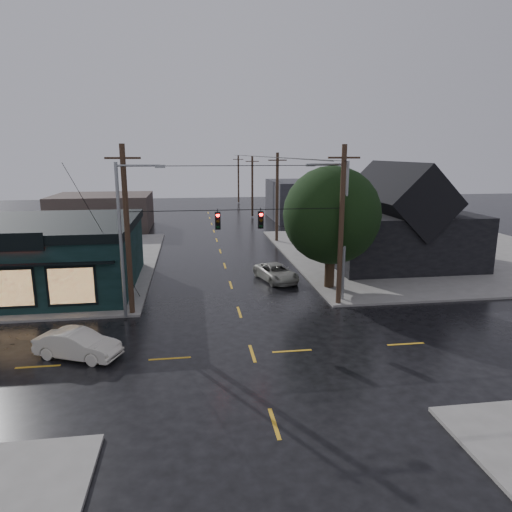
{
  "coord_description": "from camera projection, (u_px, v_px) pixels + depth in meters",
  "views": [
    {
      "loc": [
        -2.77,
        -20.61,
        9.66
      ],
      "look_at": [
        0.96,
        5.42,
        3.67
      ],
      "focal_mm": 32.0,
      "sensor_mm": 36.0,
      "label": 1
    }
  ],
  "objects": [
    {
      "name": "utility_pole_ne",
      "position": [
        338.0,
        305.0,
        29.59
      ],
      "size": [
        2.0,
        0.32,
        10.15
      ],
      "primitive_type": null,
      "color": "black",
      "rests_on": "ground"
    },
    {
      "name": "utility_pole_far_a",
      "position": [
        277.0,
        242.0,
        50.35
      ],
      "size": [
        2.0,
        0.32,
        9.65
      ],
      "primitive_type": null,
      "color": "black",
      "rests_on": "ground"
    },
    {
      "name": "bg_building_east",
      "position": [
        319.0,
        200.0,
        67.45
      ],
      "size": [
        14.0,
        12.0,
        5.6
      ],
      "primitive_type": "cube",
      "color": "#28292E",
      "rests_on": "ground"
    },
    {
      "name": "streetlight_ne",
      "position": [
        342.0,
        301.0,
        30.34
      ],
      "size": [
        5.4,
        0.3,
        9.15
      ],
      "primitive_type": null,
      "color": "gray",
      "rests_on": "ground"
    },
    {
      "name": "span_signal_assembly",
      "position": [
        239.0,
        220.0,
        27.44
      ],
      "size": [
        13.0,
        0.48,
        1.23
      ],
      "color": "black",
      "rests_on": "ground"
    },
    {
      "name": "streetlight_nw",
      "position": [
        126.0,
        319.0,
        27.08
      ],
      "size": [
        5.4,
        0.3,
        9.15
      ],
      "primitive_type": null,
      "color": "gray",
      "rests_on": "ground"
    },
    {
      "name": "sedan_cream",
      "position": [
        78.0,
        344.0,
        21.83
      ],
      "size": [
        4.36,
        2.94,
        1.36
      ],
      "primitive_type": "imported",
      "rotation": [
        0.0,
        0.0,
        1.17
      ],
      "color": "beige",
      "rests_on": "ground"
    },
    {
      "name": "ground_plane",
      "position": [
        252.0,
        354.0,
        22.42
      ],
      "size": [
        160.0,
        160.0,
        0.0
      ],
      "primitive_type": "plane",
      "color": "black"
    },
    {
      "name": "suv_silver",
      "position": [
        276.0,
        273.0,
        34.98
      ],
      "size": [
        3.28,
        5.05,
        1.29
      ],
      "primitive_type": "imported",
      "rotation": [
        0.0,
        0.0,
        0.26
      ],
      "color": "gray",
      "rests_on": "ground"
    },
    {
      "name": "utility_pole_far_c",
      "position": [
        239.0,
        203.0,
        88.95
      ],
      "size": [
        2.0,
        0.32,
        9.15
      ],
      "primitive_type": null,
      "color": "black",
      "rests_on": "ground"
    },
    {
      "name": "pizza_shop",
      "position": [
        18.0,
        255.0,
        32.27
      ],
      "size": [
        16.3,
        12.34,
        4.9
      ],
      "color": "black",
      "rests_on": "ground"
    },
    {
      "name": "bg_building_west",
      "position": [
        103.0,
        212.0,
        58.6
      ],
      "size": [
        12.0,
        10.0,
        4.4
      ],
      "primitive_type": "cube",
      "color": "#3E302D",
      "rests_on": "ground"
    },
    {
      "name": "utility_pole_nw",
      "position": [
        133.0,
        315.0,
        27.8
      ],
      "size": [
        2.0,
        0.32,
        10.15
      ],
      "primitive_type": null,
      "color": "black",
      "rests_on": "ground"
    },
    {
      "name": "ne_building",
      "position": [
        396.0,
        213.0,
        39.91
      ],
      "size": [
        12.6,
        11.6,
        8.75
      ],
      "color": "black",
      "rests_on": "ground"
    },
    {
      "name": "utility_pole_far_b",
      "position": [
        252.0,
        217.0,
        69.65
      ],
      "size": [
        2.0,
        0.32,
        9.15
      ],
      "primitive_type": null,
      "color": "black",
      "rests_on": "ground"
    },
    {
      "name": "sidewalk_ne",
      "position": [
        428.0,
        253.0,
        44.48
      ],
      "size": [
        28.0,
        28.0,
        0.15
      ],
      "primitive_type": "cube",
      "color": "slate",
      "rests_on": "ground"
    },
    {
      "name": "corner_tree",
      "position": [
        332.0,
        215.0,
        31.98
      ],
      "size": [
        6.89,
        6.89,
        8.66
      ],
      "color": "black",
      "rests_on": "ground"
    }
  ]
}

